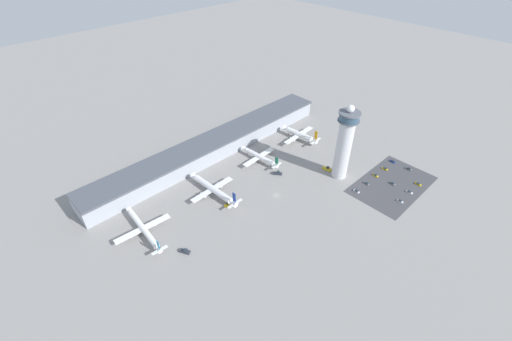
{
  "coord_description": "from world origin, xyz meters",
  "views": [
    {
      "loc": [
        -133.85,
        -119.48,
        158.14
      ],
      "look_at": [
        -2.87,
        17.49,
        13.59
      ],
      "focal_mm": 24.0,
      "sensor_mm": 36.0,
      "label": 1
    }
  ],
  "objects": [
    {
      "name": "control_tower",
      "position": [
        50.01,
        -16.6,
        28.66
      ],
      "size": [
        14.73,
        14.73,
        57.75
      ],
      "color": "silver",
      "rests_on": "ground"
    },
    {
      "name": "car_white_wagon",
      "position": [
        56.26,
        -36.75,
        0.53
      ],
      "size": [
        1.89,
        4.34,
        1.38
      ],
      "color": "black",
      "rests_on": "ground"
    },
    {
      "name": "car_blue_compact",
      "position": [
        69.23,
        -36.28,
        0.56
      ],
      "size": [
        1.94,
        4.23,
        1.45
      ],
      "color": "black",
      "rests_on": "ground"
    },
    {
      "name": "car_green_van",
      "position": [
        82.55,
        -62.86,
        0.55
      ],
      "size": [
        1.95,
        4.71,
        1.42
      ],
      "color": "black",
      "rests_on": "ground"
    },
    {
      "name": "service_truck_fuel",
      "position": [
        17.79,
        15.95,
        0.97
      ],
      "size": [
        6.41,
        7.21,
        2.79
      ],
      "color": "black",
      "rests_on": "ground"
    },
    {
      "name": "parking_lot_surface",
      "position": [
        69.15,
        -49.75,
        0.0
      ],
      "size": [
        64.0,
        40.0,
        0.01
      ],
      "primitive_type": "cube",
      "color": "#424247",
      "rests_on": "ground"
    },
    {
      "name": "car_grey_coupe",
      "position": [
        81.87,
        -36.76,
        0.61
      ],
      "size": [
        1.75,
        4.6,
        1.56
      ],
      "color": "black",
      "rests_on": "ground"
    },
    {
      "name": "ground_plane",
      "position": [
        0.0,
        0.0,
        0.0
      ],
      "size": [
        1000.0,
        1000.0,
        0.0
      ],
      "primitive_type": "plane",
      "color": "gray"
    },
    {
      "name": "airplane_gate_alpha",
      "position": [
        -84.24,
        31.22,
        4.34
      ],
      "size": [
        35.6,
        44.68,
        11.71
      ],
      "color": "white",
      "rests_on": "ground"
    },
    {
      "name": "car_yellow_taxi",
      "position": [
        43.45,
        -36.49,
        0.58
      ],
      "size": [
        1.89,
        4.46,
        1.49
      ],
      "color": "black",
      "rests_on": "ground"
    },
    {
      "name": "airplane_gate_charlie",
      "position": [
        19.95,
        37.23,
        4.21
      ],
      "size": [
        32.41,
        36.81,
        11.84
      ],
      "color": "white",
      "rests_on": "ground"
    },
    {
      "name": "airplane_gate_bravo",
      "position": [
        -30.92,
        31.09,
        4.57
      ],
      "size": [
        35.17,
        45.6,
        13.92
      ],
      "color": "white",
      "rests_on": "ground"
    },
    {
      "name": "car_silver_sedan",
      "position": [
        94.79,
        -49.54,
        0.62
      ],
      "size": [
        1.75,
        4.62,
        1.6
      ],
      "color": "black",
      "rests_on": "ground"
    },
    {
      "name": "car_black_suv",
      "position": [
        94.94,
        -36.1,
        0.59
      ],
      "size": [
        1.82,
        4.58,
        1.52
      ],
      "color": "black",
      "rests_on": "ground"
    },
    {
      "name": "car_red_hatchback",
      "position": [
        69.48,
        -62.77,
        0.55
      ],
      "size": [
        1.98,
        4.66,
        1.42
      ],
      "color": "black",
      "rests_on": "ground"
    },
    {
      "name": "service_truck_water",
      "position": [
        49.29,
        -6.61,
        1.05
      ],
      "size": [
        3.62,
        7.1,
        3.01
      ],
      "color": "black",
      "rests_on": "ground"
    },
    {
      "name": "service_truck_catering",
      "position": [
        -74.57,
        2.24,
        0.87
      ],
      "size": [
        5.21,
        6.88,
        2.53
      ],
      "color": "black",
      "rests_on": "ground"
    },
    {
      "name": "car_maroon_suv",
      "position": [
        69.57,
        -49.82,
        0.55
      ],
      "size": [
        2.06,
        4.65,
        1.43
      ],
      "color": "black",
      "rests_on": "ground"
    },
    {
      "name": "service_truck_baggage",
      "position": [
        -30.18,
        16.21,
        0.85
      ],
      "size": [
        7.6,
        5.17,
        2.47
      ],
      "color": "black",
      "rests_on": "ground"
    },
    {
      "name": "car_navy_sedan",
      "position": [
        55.99,
        -62.85,
        0.6
      ],
      "size": [
        1.99,
        4.3,
        1.56
      ],
      "color": "black",
      "rests_on": "ground"
    },
    {
      "name": "airplane_gate_delta",
      "position": [
        67.17,
        36.61,
        4.81
      ],
      "size": [
        36.41,
        34.95,
        14.61
      ],
      "color": "white",
      "rests_on": "ground"
    },
    {
      "name": "terminal_building",
      "position": [
        0.0,
        70.0,
        7.33
      ],
      "size": [
        216.66,
        25.0,
        14.46
      ],
      "color": "#A3A8B2",
      "rests_on": "ground"
    }
  ]
}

